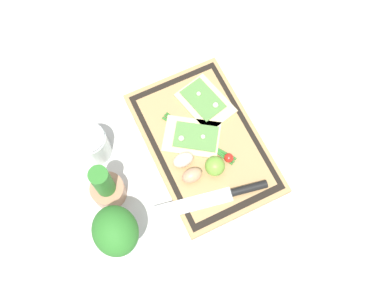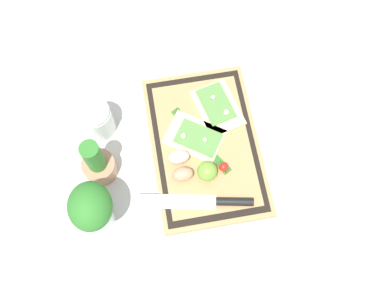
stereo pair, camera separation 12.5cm
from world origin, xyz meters
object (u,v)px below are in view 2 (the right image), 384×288
egg_pink (179,157)px  cherry_tomato_red (224,167)px  egg_brown (183,174)px  herb_glass (92,209)px  lime (207,171)px  herb_pot (98,164)px  pizza_slice_far (195,137)px  sauce_jar (98,121)px  knife (214,202)px  pizza_slice_near (217,107)px

egg_pink → cherry_tomato_red: size_ratio=2.23×
egg_brown → herb_glass: size_ratio=0.30×
egg_brown → cherry_tomato_red: 0.11m
herb_glass → lime: bearing=-77.3°
egg_pink → herb_pot: size_ratio=0.33×
egg_pink → herb_pot: 0.22m
cherry_tomato_red → herb_pot: size_ratio=0.15×
egg_pink → lime: 0.09m
egg_pink → lime: bearing=-129.2°
pizza_slice_far → sauce_jar: sauce_jar is taller
sauce_jar → herb_glass: (-0.27, 0.03, 0.07)m
egg_pink → herb_pot: bearing=87.4°
knife → sauce_jar: (0.28, 0.28, 0.02)m
egg_pink → sauce_jar: 0.25m
egg_brown → herb_pot: size_ratio=0.33×
knife → lime: bearing=3.6°
pizza_slice_near → herb_pot: 0.38m
knife → sauce_jar: 0.40m
cherry_tomato_red → sauce_jar: (0.19, 0.33, 0.02)m
egg_pink → herb_pot: herb_pot is taller
herb_pot → herb_glass: bearing=173.4°
knife → cherry_tomato_red: cherry_tomato_red is taller
knife → cherry_tomato_red: size_ratio=11.91×
pizza_slice_far → knife: pizza_slice_far is taller
lime → herb_pot: (0.07, 0.29, 0.01)m
pizza_slice_near → egg_brown: (-0.19, 0.13, 0.01)m
pizza_slice_far → sauce_jar: (0.09, 0.26, 0.02)m
herb_pot → egg_pink: bearing=-92.6°
egg_pink → sauce_jar: sauce_jar is taller
lime → cherry_tomato_red: (0.01, -0.05, -0.01)m
knife → sauce_jar: size_ratio=2.84×
egg_brown → sauce_jar: 0.29m
egg_pink → herb_pot: (0.01, 0.22, 0.02)m
herb_pot → sauce_jar: 0.14m
egg_brown → egg_pink: same height
cherry_tomato_red → herb_glass: size_ratio=0.14×
knife → lime: lime is taller
lime → egg_pink: bearing=50.8°
pizza_slice_near → herb_pot: (-0.13, 0.36, 0.04)m
pizza_slice_far → egg_pink: bearing=135.5°
pizza_slice_near → knife: bearing=167.4°
herb_pot → pizza_slice_near: bearing=-70.0°
pizza_slice_near → sauce_jar: sauce_jar is taller
lime → sauce_jar: bearing=54.3°
cherry_tomato_red → herb_glass: (-0.08, 0.35, 0.08)m
pizza_slice_near → knife: size_ratio=0.58×
egg_pink → sauce_jar: (0.14, 0.21, 0.01)m
pizza_slice_near → lime: size_ratio=3.27×
knife → pizza_slice_far: bearing=5.5°
knife → egg_brown: size_ratio=5.33×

